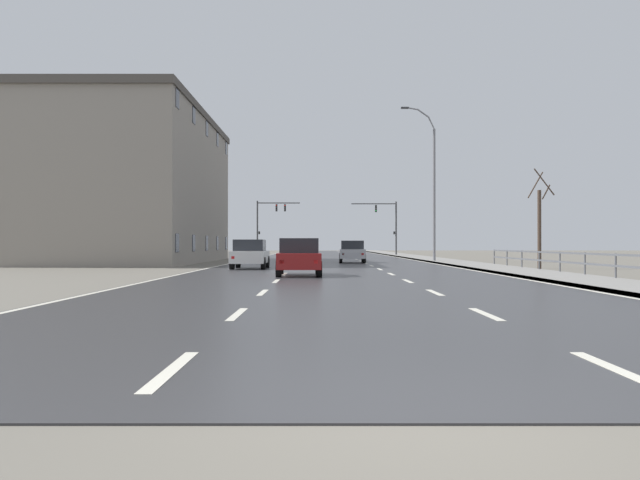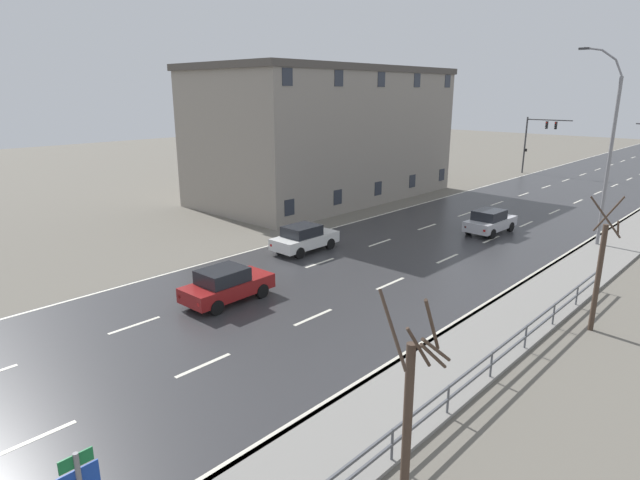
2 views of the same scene
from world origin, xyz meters
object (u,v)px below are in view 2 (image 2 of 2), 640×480
object	(u,v)px
car_near_right	(226,285)
brick_building	(326,133)
car_near_left	(490,221)
street_lamp_midground	(608,152)
car_mid_centre	(304,238)
traffic_signal_left	(536,135)

from	to	relation	value
car_near_right	brick_building	size ratio (longest dim) A/B	0.18
car_near_left	street_lamp_midground	bearing A→B (deg)	17.28
street_lamp_midground	car_mid_centre	size ratio (longest dim) A/B	2.79
street_lamp_midground	traffic_signal_left	distance (m)	29.73
traffic_signal_left	brick_building	xyz separation A→B (m)	(-8.20, -25.69, 1.22)
car_mid_centre	brick_building	world-z (taller)	brick_building
street_lamp_midground	car_near_left	distance (m)	7.81
street_lamp_midground	car_mid_centre	distance (m)	18.19
car_near_left	car_near_right	bearing A→B (deg)	-97.63
traffic_signal_left	brick_building	bearing A→B (deg)	-107.71
car_mid_centre	car_near_right	xyz separation A→B (m)	(2.88, -7.77, 0.00)
traffic_signal_left	car_near_left	world-z (taller)	traffic_signal_left
brick_building	traffic_signal_left	bearing A→B (deg)	72.29
car_near_left	brick_building	size ratio (longest dim) A/B	0.18
street_lamp_midground	car_near_left	size ratio (longest dim) A/B	2.75
traffic_signal_left	brick_building	size ratio (longest dim) A/B	0.27
traffic_signal_left	car_near_right	size ratio (longest dim) A/B	1.51
street_lamp_midground	car_mid_centre	xyz separation A→B (m)	(-11.98, -12.82, -4.79)
car_near_right	brick_building	distance (m)	25.29
car_mid_centre	brick_building	xyz separation A→B (m)	(-10.40, 13.23, 4.69)
traffic_signal_left	car_mid_centre	world-z (taller)	traffic_signal_left
traffic_signal_left	car_mid_centre	distance (m)	39.14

